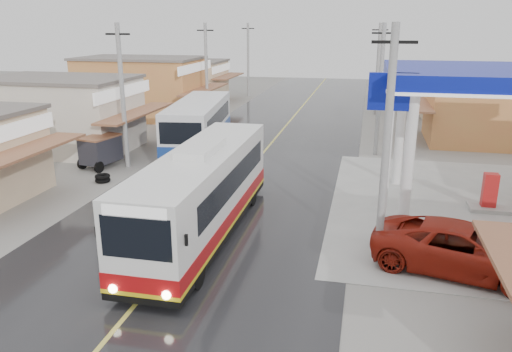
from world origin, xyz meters
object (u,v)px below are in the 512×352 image
(cyclist, at_px, (194,159))
(tricycle_near, at_px, (100,149))
(second_bus, at_px, (199,126))
(coach_bus, at_px, (203,192))
(tyre_stack, at_px, (103,178))
(jeepney, at_px, (463,248))

(cyclist, bearing_deg, tricycle_near, 168.21)
(cyclist, bearing_deg, second_bus, 88.86)
(coach_bus, bearing_deg, tyre_stack, 144.05)
(coach_bus, xyz_separation_m, second_bus, (-4.37, 12.25, 0.02))
(second_bus, xyz_separation_m, jeepney, (13.70, -13.26, -0.95))
(second_bus, xyz_separation_m, tyre_stack, (-2.96, -6.96, -1.56))
(jeepney, bearing_deg, second_bus, 60.22)
(tricycle_near, bearing_deg, second_bus, 56.33)
(tyre_stack, bearing_deg, second_bus, 66.98)
(second_bus, relative_size, jeepney, 1.74)
(coach_bus, xyz_separation_m, jeepney, (9.33, -1.01, -0.94))
(jeepney, xyz_separation_m, cyclist, (-12.64, 9.27, -0.14))
(second_bus, bearing_deg, tyre_stack, -120.68)
(coach_bus, distance_m, jeepney, 9.43)
(tyre_stack, bearing_deg, jeepney, -20.73)
(second_bus, distance_m, tricycle_near, 6.29)
(coach_bus, distance_m, second_bus, 13.01)
(coach_bus, height_order, tricycle_near, coach_bus)
(second_bus, relative_size, tricycle_near, 3.84)
(second_bus, bearing_deg, tricycle_near, -142.95)
(cyclist, relative_size, tricycle_near, 0.77)
(tyre_stack, bearing_deg, cyclist, 36.48)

